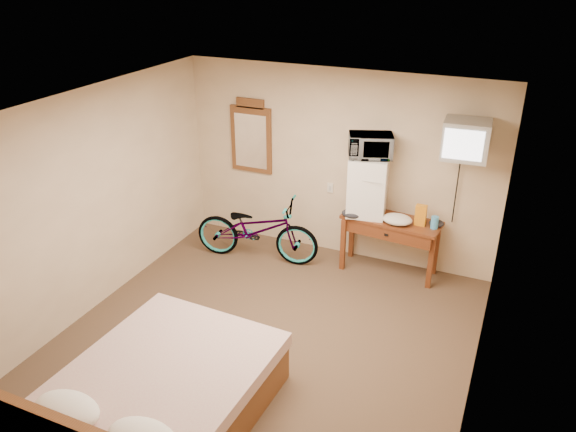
{
  "coord_description": "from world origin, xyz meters",
  "views": [
    {
      "loc": [
        2.18,
        -4.24,
        3.78
      ],
      "look_at": [
        0.03,
        0.63,
        1.25
      ],
      "focal_mm": 35.0,
      "sensor_mm": 36.0,
      "label": 1
    }
  ],
  "objects_px": {
    "crt_television": "(466,140)",
    "bed": "(154,401)",
    "wall_mirror": "(251,137)",
    "desk": "(390,229)",
    "mini_fridge": "(368,186)",
    "blue_cup": "(435,223)",
    "bicycle": "(257,229)",
    "microwave": "(370,146)"
  },
  "relations": [
    {
      "from": "crt_television",
      "to": "wall_mirror",
      "type": "xyz_separation_m",
      "value": [
        -2.82,
        0.25,
        -0.4
      ]
    },
    {
      "from": "desk",
      "to": "blue_cup",
      "type": "height_order",
      "value": "blue_cup"
    },
    {
      "from": "desk",
      "to": "bed",
      "type": "height_order",
      "value": "bed"
    },
    {
      "from": "bed",
      "to": "bicycle",
      "type": "bearing_deg",
      "value": 99.96
    },
    {
      "from": "bed",
      "to": "wall_mirror",
      "type": "bearing_deg",
      "value": 103.88
    },
    {
      "from": "desk",
      "to": "microwave",
      "type": "bearing_deg",
      "value": 171.1
    },
    {
      "from": "crt_television",
      "to": "bed",
      "type": "relative_size",
      "value": 0.28
    },
    {
      "from": "bicycle",
      "to": "blue_cup",
      "type": "bearing_deg",
      "value": -90.18
    },
    {
      "from": "mini_fridge",
      "to": "bed",
      "type": "height_order",
      "value": "mini_fridge"
    },
    {
      "from": "desk",
      "to": "wall_mirror",
      "type": "distance_m",
      "value": 2.25
    },
    {
      "from": "desk",
      "to": "bicycle",
      "type": "height_order",
      "value": "bicycle"
    },
    {
      "from": "blue_cup",
      "to": "mini_fridge",
      "type": "bearing_deg",
      "value": 175.17
    },
    {
      "from": "microwave",
      "to": "blue_cup",
      "type": "distance_m",
      "value": 1.2
    },
    {
      "from": "crt_television",
      "to": "bicycle",
      "type": "distance_m",
      "value": 2.86
    },
    {
      "from": "microwave",
      "to": "wall_mirror",
      "type": "distance_m",
      "value": 1.75
    },
    {
      "from": "microwave",
      "to": "bicycle",
      "type": "xyz_separation_m",
      "value": [
        -1.36,
        -0.41,
        -1.21
      ]
    },
    {
      "from": "desk",
      "to": "blue_cup",
      "type": "distance_m",
      "value": 0.57
    },
    {
      "from": "crt_television",
      "to": "bed",
      "type": "bearing_deg",
      "value": -119.43
    },
    {
      "from": "bed",
      "to": "blue_cup",
      "type": "bearing_deg",
      "value": 63.22
    },
    {
      "from": "blue_cup",
      "to": "wall_mirror",
      "type": "height_order",
      "value": "wall_mirror"
    },
    {
      "from": "desk",
      "to": "bed",
      "type": "bearing_deg",
      "value": -109.01
    },
    {
      "from": "microwave",
      "to": "crt_television",
      "type": "height_order",
      "value": "crt_television"
    },
    {
      "from": "bicycle",
      "to": "bed",
      "type": "xyz_separation_m",
      "value": [
        0.53,
        -3.02,
        -0.15
      ]
    },
    {
      "from": "wall_mirror",
      "to": "bicycle",
      "type": "height_order",
      "value": "wall_mirror"
    },
    {
      "from": "bed",
      "to": "crt_television",
      "type": "bearing_deg",
      "value": 60.57
    },
    {
      "from": "microwave",
      "to": "blue_cup",
      "type": "height_order",
      "value": "microwave"
    },
    {
      "from": "mini_fridge",
      "to": "bicycle",
      "type": "bearing_deg",
      "value": -163.28
    },
    {
      "from": "wall_mirror",
      "to": "microwave",
      "type": "bearing_deg",
      "value": -7.14
    },
    {
      "from": "blue_cup",
      "to": "bicycle",
      "type": "distance_m",
      "value": 2.28
    },
    {
      "from": "desk",
      "to": "wall_mirror",
      "type": "xyz_separation_m",
      "value": [
        -2.06,
        0.27,
        0.86
      ]
    },
    {
      "from": "wall_mirror",
      "to": "crt_television",
      "type": "bearing_deg",
      "value": -5.11
    },
    {
      "from": "mini_fridge",
      "to": "bicycle",
      "type": "xyz_separation_m",
      "value": [
        -1.36,
        -0.41,
        -0.69
      ]
    },
    {
      "from": "blue_cup",
      "to": "bed",
      "type": "xyz_separation_m",
      "value": [
        -1.69,
        -3.36,
        -0.53
      ]
    },
    {
      "from": "bicycle",
      "to": "bed",
      "type": "relative_size",
      "value": 0.79
    },
    {
      "from": "blue_cup",
      "to": "desk",
      "type": "bearing_deg",
      "value": 177.76
    },
    {
      "from": "wall_mirror",
      "to": "bicycle",
      "type": "relative_size",
      "value": 0.61
    },
    {
      "from": "wall_mirror",
      "to": "bicycle",
      "type": "xyz_separation_m",
      "value": [
        0.37,
        -0.62,
        -1.04
      ]
    },
    {
      "from": "desk",
      "to": "bicycle",
      "type": "bearing_deg",
      "value": -168.18
    },
    {
      "from": "microwave",
      "to": "bed",
      "type": "distance_m",
      "value": 3.78
    },
    {
      "from": "crt_television",
      "to": "bed",
      "type": "distance_m",
      "value": 4.21
    },
    {
      "from": "bed",
      "to": "desk",
      "type": "bearing_deg",
      "value": 70.99
    },
    {
      "from": "desk",
      "to": "bicycle",
      "type": "xyz_separation_m",
      "value": [
        -1.69,
        -0.35,
        -0.18
      ]
    }
  ]
}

